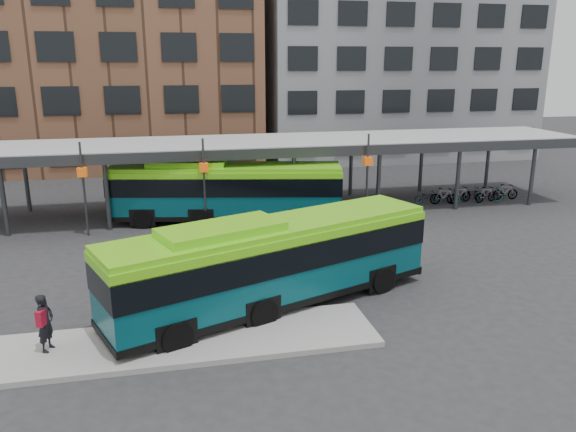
% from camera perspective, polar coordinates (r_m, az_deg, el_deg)
% --- Properties ---
extents(ground, '(120.00, 120.00, 0.00)m').
position_cam_1_polar(ground, '(21.71, 1.63, -7.98)').
color(ground, '#28282B').
rests_on(ground, ground).
extents(boarding_island, '(14.00, 3.00, 0.18)m').
position_cam_1_polar(boarding_island, '(18.44, -13.26, -12.61)').
color(boarding_island, gray).
rests_on(boarding_island, ground).
extents(canopy, '(40.00, 6.53, 4.80)m').
position_cam_1_polar(canopy, '(32.88, -3.83, 7.18)').
color(canopy, '#999B9E').
rests_on(canopy, ground).
extents(building_brick, '(26.00, 14.00, 22.00)m').
position_cam_1_polar(building_brick, '(51.63, -18.90, 17.34)').
color(building_brick, brown).
rests_on(building_brick, ground).
extents(building_grey, '(24.00, 14.00, 20.00)m').
position_cam_1_polar(building_grey, '(55.39, 10.25, 16.68)').
color(building_grey, slate).
rests_on(building_grey, ground).
extents(bus_front, '(12.48, 6.95, 3.41)m').
position_cam_1_polar(bus_front, '(20.08, -1.54, -4.52)').
color(bus_front, '#07444E').
rests_on(bus_front, ground).
extents(bus_rear, '(12.83, 5.12, 3.46)m').
position_cam_1_polar(bus_rear, '(31.02, -6.40, 2.66)').
color(bus_rear, '#07444E').
rests_on(bus_rear, ground).
extents(pedestrian, '(0.62, 0.76, 1.81)m').
position_cam_1_polar(pedestrian, '(18.56, -23.44, -9.88)').
color(pedestrian, black).
rests_on(pedestrian, boarding_island).
extents(bike_rack, '(7.10, 1.63, 1.05)m').
position_cam_1_polar(bike_rack, '(37.12, 17.74, 2.05)').
color(bike_rack, slate).
rests_on(bike_rack, ground).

